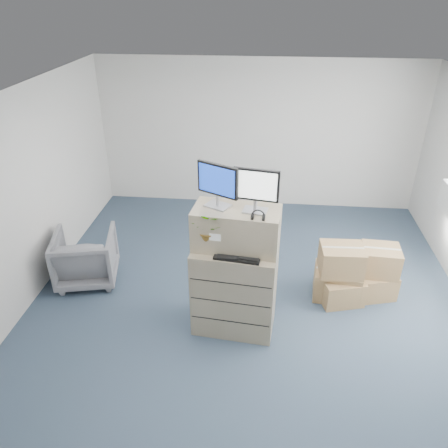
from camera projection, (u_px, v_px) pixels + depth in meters
The scene contains 16 objects.
ground at pixel (246, 317), 5.82m from camera, with size 7.00×7.00×0.00m, color #29384B.
wall_back at pixel (259, 135), 8.20m from camera, with size 6.00×0.02×2.80m, color silver.
filing_cabinet_lower at pixel (235, 289), 5.43m from camera, with size 1.00×0.61×1.17m, color gray.
filing_cabinet_upper at pixel (236, 228), 5.07m from camera, with size 1.00×0.50×0.50m, color gray.
monitor_left at pixel (218, 183), 4.87m from camera, with size 0.48×0.30×0.52m.
monitor_right at pixel (256, 188), 4.76m from camera, with size 0.51×0.24×0.51m.
headphones at pixel (258, 216), 4.72m from camera, with size 0.15×0.15×0.02m, color black.
keyboard at pixel (238, 256), 4.98m from camera, with size 0.53×0.22×0.03m, color black.
mouse at pixel (266, 257), 4.96m from camera, with size 0.11×0.07×0.04m, color silver.
water_bottle at pixel (246, 237), 5.09m from camera, with size 0.09×0.09×0.30m, color #9B9CA3.
phone_dock at pixel (230, 244), 5.14m from camera, with size 0.07×0.06×0.14m.
external_drive at pixel (262, 243), 5.19m from camera, with size 0.22×0.16×0.06m, color black.
tissue_box at pixel (264, 241), 5.09m from camera, with size 0.24×0.12×0.09m, color #3C8FCE.
potted_plant at pixel (210, 232), 5.00m from camera, with size 0.50×0.53×0.42m.
office_chair at pixel (85, 255), 6.37m from camera, with size 0.84×0.78×0.86m, color #5D5D62.
cardboard_boxes at pixel (352, 276), 6.06m from camera, with size 1.18×0.75×0.83m.
Camera 1 is at (0.15, -4.49, 3.92)m, focal length 35.00 mm.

